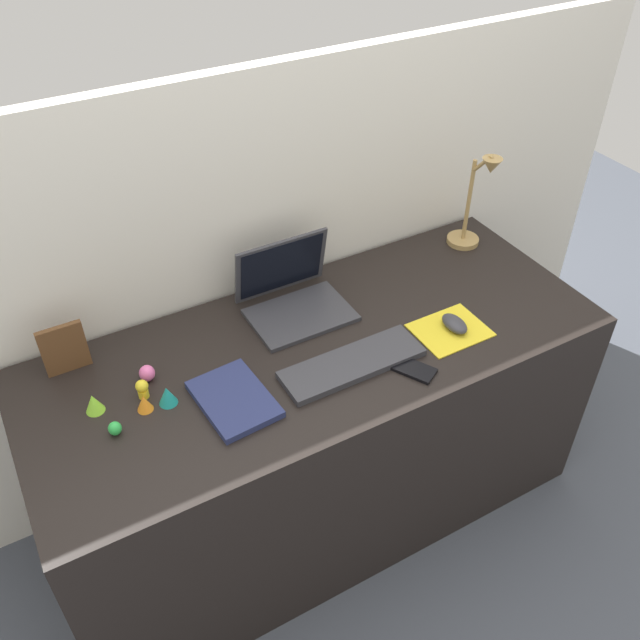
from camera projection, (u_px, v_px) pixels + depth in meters
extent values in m
plane|color=#474C56|center=(318.00, 500.00, 2.42)|extent=(6.00, 6.00, 0.00)
cube|color=silver|center=(261.00, 284.00, 2.23)|extent=(2.88, 0.05, 1.42)
cube|color=black|center=(318.00, 431.00, 2.19)|extent=(1.68, 0.68, 0.74)
cube|color=#333338|center=(301.00, 315.00, 2.05)|extent=(0.30, 0.21, 0.01)
cube|color=#333338|center=(281.00, 266.00, 2.06)|extent=(0.30, 0.05, 0.20)
cube|color=black|center=(282.00, 266.00, 2.06)|extent=(0.27, 0.04, 0.17)
cube|color=#333338|center=(352.00, 364.00, 1.88)|extent=(0.41, 0.13, 0.02)
cube|color=yellow|center=(450.00, 330.00, 2.00)|extent=(0.21, 0.17, 0.00)
ellipsoid|color=#333338|center=(455.00, 324.00, 1.99)|extent=(0.06, 0.10, 0.03)
cube|color=black|center=(412.00, 369.00, 1.87)|extent=(0.12, 0.14, 0.01)
cylinder|color=#A5844C|center=(463.00, 240.00, 2.36)|extent=(0.11, 0.11, 0.02)
cylinder|color=#A5844C|center=(469.00, 201.00, 2.26)|extent=(0.01, 0.01, 0.29)
cylinder|color=#A5844C|center=(483.00, 163.00, 2.14)|extent=(0.01, 0.08, 0.08)
cone|color=#A5844C|center=(491.00, 166.00, 2.11)|extent=(0.06, 0.06, 0.05)
cube|color=navy|center=(234.00, 399.00, 1.77)|extent=(0.19, 0.25, 0.02)
cube|color=brown|center=(64.00, 349.00, 1.83)|extent=(0.12, 0.02, 0.15)
cylinder|color=yellow|center=(143.00, 393.00, 1.79)|extent=(0.03, 0.03, 0.02)
sphere|color=yellow|center=(142.00, 386.00, 1.77)|extent=(0.03, 0.03, 0.03)
cone|color=teal|center=(167.00, 395.00, 1.76)|extent=(0.05, 0.05, 0.05)
cone|color=#8CDB33|center=(94.00, 403.00, 1.74)|extent=(0.05, 0.05, 0.05)
ellipsoid|color=green|center=(115.00, 428.00, 1.68)|extent=(0.03, 0.03, 0.04)
ellipsoid|color=pink|center=(147.00, 373.00, 1.83)|extent=(0.04, 0.04, 0.05)
cone|color=orange|center=(144.00, 404.00, 1.74)|extent=(0.04, 0.04, 0.05)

